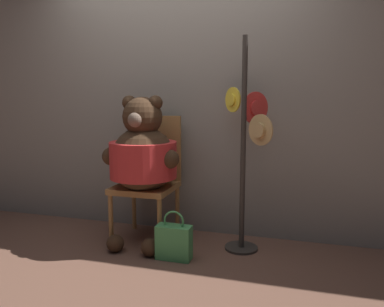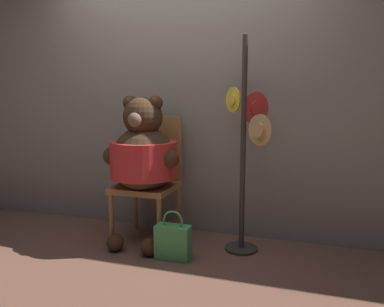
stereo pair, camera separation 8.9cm
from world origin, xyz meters
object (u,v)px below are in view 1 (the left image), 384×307
teddy_bear (143,155)px  chair (149,174)px  hat_display_rack (247,149)px  handbag_on_ground (174,241)px

teddy_bear → chair: bearing=96.6°
chair → teddy_bear: (0.02, -0.18, 0.20)m
hat_display_rack → teddy_bear: bearing=-172.4°
handbag_on_ground → chair: bearing=131.7°
chair → handbag_on_ground: (0.38, -0.43, -0.44)m
teddy_bear → hat_display_rack: 0.89m
chair → handbag_on_ground: 0.72m
chair → hat_display_rack: (0.90, -0.07, 0.27)m
teddy_bear → handbag_on_ground: bearing=-34.0°
chair → hat_display_rack: 0.94m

